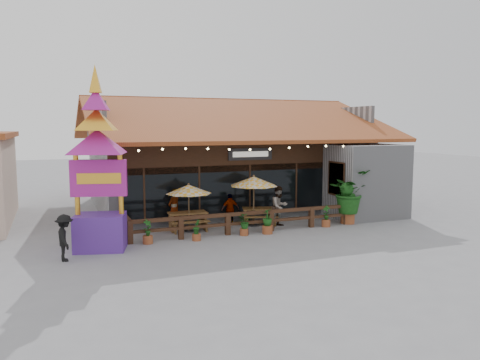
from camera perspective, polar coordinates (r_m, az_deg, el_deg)
name	(u,v)px	position (r m, az deg, el deg)	size (l,w,h in m)	color
ground	(276,228)	(21.03, 4.44, -5.81)	(100.00, 100.00, 0.00)	gray
restaurant_building	(229,166)	(26.81, -1.31, 1.66)	(15.50, 14.73, 6.09)	#A0A0A5
patio_railing	(231,219)	(19.78, -1.08, -4.76)	(10.00, 2.60, 0.92)	#432818
umbrella_left	(189,189)	(20.00, -6.28, -1.14)	(2.24, 2.24, 2.10)	brown
umbrella_right	(254,181)	(20.99, 1.69, -0.17)	(2.42, 2.42, 2.34)	brown
picnic_table_left	(188,218)	(20.50, -6.39, -4.62)	(1.71, 1.49, 0.80)	brown
picnic_table_right	(260,213)	(21.68, 2.42, -4.05)	(1.89, 1.75, 0.75)	brown
thai_sign_tower	(98,146)	(17.51, -16.98, 3.94)	(3.24, 3.24, 7.16)	#532791
tropical_plant	(349,193)	(22.21, 13.11, -1.54)	(2.32, 2.21, 2.50)	brown
diner_a	(174,209)	(20.71, -8.04, -3.52)	(0.65, 0.43, 1.79)	#361C11
diner_b	(279,206)	(21.13, 4.80, -3.22)	(0.89, 0.69, 1.83)	#361C11
diner_c	(230,209)	(21.57, -1.20, -3.55)	(0.83, 0.35, 1.42)	#361C11
pedestrian	(65,238)	(16.80, -20.59, -6.61)	(1.02, 0.59, 1.58)	black
planter_a	(148,233)	(18.43, -11.19, -6.41)	(0.40, 0.39, 0.95)	brown
planter_b	(196,231)	(18.64, -5.33, -6.23)	(0.37, 0.40, 0.84)	brown
planter_c	(244,224)	(19.43, 0.50, -5.34)	(0.69, 0.70, 0.87)	brown
planter_d	(267,222)	(19.73, 3.36, -5.10)	(0.57, 0.57, 1.07)	brown
planter_e	(326,218)	(21.44, 10.45, -4.55)	(0.40, 0.41, 0.97)	brown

